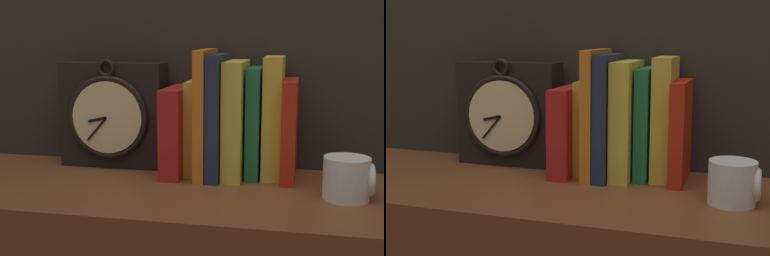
# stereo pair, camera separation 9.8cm
# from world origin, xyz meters

# --- Properties ---
(clock) EXTENTS (0.23, 0.08, 0.23)m
(clock) POSITION_xyz_m (-0.21, 0.14, 0.87)
(clock) COLOR black
(clock) RESTS_ON bookshelf
(book_slot0_red) EXTENTS (0.04, 0.15, 0.18)m
(book_slot0_red) POSITION_xyz_m (-0.05, 0.10, 0.84)
(book_slot0_red) COLOR red
(book_slot0_red) RESTS_ON bookshelf
(book_slot1_yellow) EXTENTS (0.03, 0.11, 0.19)m
(book_slot1_yellow) POSITION_xyz_m (-0.02, 0.12, 0.85)
(book_slot1_yellow) COLOR yellow
(book_slot1_yellow) RESTS_ON bookshelf
(book_slot2_orange) EXTENTS (0.02, 0.15, 0.26)m
(book_slot2_orange) POSITION_xyz_m (0.01, 0.10, 0.88)
(book_slot2_orange) COLOR orange
(book_slot2_orange) RESTS_ON bookshelf
(book_slot3_navy) EXTENTS (0.03, 0.15, 0.25)m
(book_slot3_navy) POSITION_xyz_m (0.03, 0.10, 0.88)
(book_slot3_navy) COLOR #222C4C
(book_slot3_navy) RESTS_ON bookshelf
(book_slot4_yellow) EXTENTS (0.04, 0.14, 0.23)m
(book_slot4_yellow) POSITION_xyz_m (0.07, 0.11, 0.87)
(book_slot4_yellow) COLOR #E0C644
(book_slot4_yellow) RESTS_ON bookshelf
(book_slot5_green) EXTENTS (0.03, 0.12, 0.22)m
(book_slot5_green) POSITION_xyz_m (0.10, 0.12, 0.86)
(book_slot5_green) COLOR #1E7444
(book_slot5_green) RESTS_ON bookshelf
(book_slot6_yellow) EXTENTS (0.04, 0.11, 0.24)m
(book_slot6_yellow) POSITION_xyz_m (0.14, 0.12, 0.87)
(book_slot6_yellow) COLOR gold
(book_slot6_yellow) RESTS_ON bookshelf
(book_slot7_red) EXTENTS (0.03, 0.14, 0.20)m
(book_slot7_red) POSITION_xyz_m (0.17, 0.11, 0.85)
(book_slot7_red) COLOR red
(book_slot7_red) RESTS_ON bookshelf
(mug) EXTENTS (0.09, 0.08, 0.08)m
(mug) POSITION_xyz_m (0.28, -0.01, 0.79)
(mug) COLOR white
(mug) RESTS_ON bookshelf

